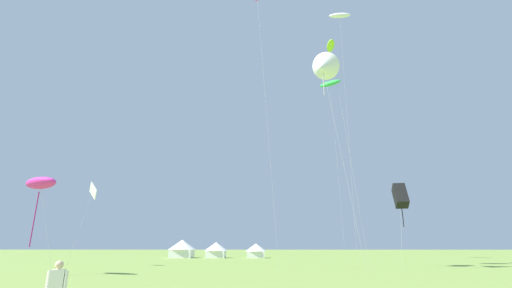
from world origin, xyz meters
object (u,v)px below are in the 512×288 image
at_px(kite_black_box, 400,196).
at_px(festival_tent_right, 256,250).
at_px(kite_white_delta, 323,67).
at_px(kite_green_parafoil, 330,84).
at_px(kite_white_diamond, 93,191).
at_px(festival_tent_left, 216,249).
at_px(kite_white_parafoil, 340,16).
at_px(festival_tent_center, 182,248).
at_px(kite_magenta_parafoil, 41,183).
at_px(kite_lime_parafoil, 331,46).

xyz_separation_m(kite_black_box, festival_tent_right, (-16.39, 27.34, -5.99)).
height_order(kite_white_delta, festival_tent_right, kite_white_delta).
distance_m(kite_green_parafoil, festival_tent_right, 33.12).
relative_size(kite_white_delta, kite_black_box, 2.47).
bearing_deg(festival_tent_right, kite_white_diamond, -123.25).
bearing_deg(festival_tent_left, festival_tent_right, 0.00).
xyz_separation_m(kite_white_parafoil, kite_white_diamond, (-31.47, -8.50, -29.05)).
bearing_deg(festival_tent_left, kite_white_parafoil, -41.76).
bearing_deg(festival_tent_left, kite_white_delta, -66.09).
xyz_separation_m(kite_white_parafoil, festival_tent_center, (-27.15, 18.68, -35.30)).
xyz_separation_m(kite_magenta_parafoil, festival_tent_right, (16.20, 38.96, -5.45)).
relative_size(kite_white_delta, kite_white_parafoil, 0.58).
xyz_separation_m(kite_white_diamond, festival_tent_left, (10.55, 27.18, -6.50)).
xyz_separation_m(festival_tent_center, festival_tent_left, (6.23, -0.00, -0.25)).
bearing_deg(festival_tent_right, kite_green_parafoil, -31.25).
relative_size(kite_lime_parafoil, kite_magenta_parafoil, 3.61).
bearing_deg(kite_white_parafoil, kite_black_box, -72.42).
bearing_deg(festival_tent_center, kite_magenta_parafoil, -93.96).
distance_m(kite_white_diamond, festival_tent_left, 29.88).
height_order(kite_black_box, festival_tent_right, kite_black_box).
bearing_deg(kite_lime_parafoil, kite_white_parafoil, 66.21).
relative_size(kite_lime_parafoil, kite_white_parafoil, 0.71).
bearing_deg(kite_white_parafoil, kite_white_delta, -112.37).
bearing_deg(kite_magenta_parafoil, kite_lime_parafoil, 24.68).
height_order(kite_white_parafoil, festival_tent_center, kite_white_parafoil).
distance_m(kite_lime_parafoil, festival_tent_right, 38.10).
distance_m(kite_lime_parafoil, festival_tent_left, 40.55).
xyz_separation_m(kite_lime_parafoil, kite_white_delta, (-2.46, -6.56, -6.58)).
distance_m(kite_black_box, kite_magenta_parafoil, 34.61).
xyz_separation_m(kite_lime_parafoil, festival_tent_left, (-17.30, 26.91, -24.91)).
relative_size(kite_white_parafoil, festival_tent_left, 8.97).
xyz_separation_m(kite_green_parafoil, festival_tent_center, (-27.16, 8.28, -28.64)).
bearing_deg(kite_green_parafoil, kite_black_box, -81.81).
relative_size(kite_white_delta, festival_tent_center, 4.43).
bearing_deg(kite_white_diamond, kite_black_box, -0.25).
xyz_separation_m(kite_white_diamond, festival_tent_center, (4.32, 27.18, -6.25)).
height_order(kite_lime_parafoil, kite_white_parafoil, kite_white_parafoil).
relative_size(kite_white_parafoil, kite_magenta_parafoil, 5.07).
relative_size(festival_tent_center, festival_tent_right, 1.27).
bearing_deg(kite_magenta_parafoil, festival_tent_center, 86.04).
height_order(kite_white_parafoil, festival_tent_left, kite_white_parafoil).
bearing_deg(kite_white_delta, kite_lime_parafoil, 69.45).
relative_size(kite_white_diamond, festival_tent_center, 1.85).
xyz_separation_m(kite_lime_parafoil, kite_white_parafoil, (3.63, 8.23, 10.64)).
xyz_separation_m(kite_white_delta, festival_tent_right, (-7.56, 33.47, -18.45)).
bearing_deg(kite_white_parafoil, kite_lime_parafoil, -113.79).
distance_m(kite_magenta_parafoil, festival_tent_center, 39.38).
bearing_deg(kite_black_box, kite_white_diamond, 179.75).
distance_m(kite_black_box, festival_tent_right, 32.43).
xyz_separation_m(kite_magenta_parafoil, festival_tent_left, (8.93, 38.96, -5.33)).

